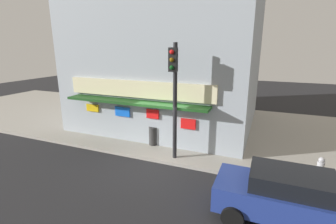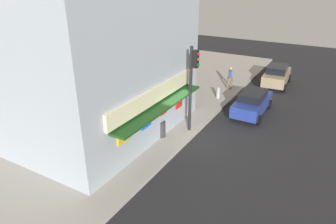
% 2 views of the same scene
% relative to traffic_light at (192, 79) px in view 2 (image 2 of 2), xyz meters
% --- Properties ---
extents(ground_plane, '(61.33, 61.33, 0.00)m').
position_rel_traffic_light_xyz_m(ground_plane, '(-0.81, -0.44, -3.37)').
color(ground_plane, '#232326').
extents(sidewalk, '(40.88, 10.97, 0.14)m').
position_rel_traffic_light_xyz_m(sidewalk, '(-0.81, 5.04, -3.30)').
color(sidewalk, '#A39E93').
rests_on(sidewalk, ground_plane).
extents(corner_building, '(10.40, 10.17, 8.45)m').
position_rel_traffic_light_xyz_m(corner_building, '(-2.32, 5.70, 0.99)').
color(corner_building, '#9EA8B2').
rests_on(corner_building, sidewalk).
extents(traffic_light, '(0.32, 0.58, 5.03)m').
position_rel_traffic_light_xyz_m(traffic_light, '(0.00, 0.00, 0.00)').
color(traffic_light, black).
rests_on(traffic_light, sidewalk).
extents(fire_hydrant, '(0.49, 0.25, 0.86)m').
position_rel_traffic_light_xyz_m(fire_hydrant, '(5.74, 0.52, -2.81)').
color(fire_hydrant, '#B2B2B7').
rests_on(fire_hydrant, sidewalk).
extents(trash_can, '(0.45, 0.45, 0.94)m').
position_rel_traffic_light_xyz_m(trash_can, '(-1.54, 1.11, -2.75)').
color(trash_can, '#2D2D2D').
rests_on(trash_can, sidewalk).
extents(pedestrian, '(0.52, 0.46, 1.78)m').
position_rel_traffic_light_xyz_m(pedestrian, '(8.20, 0.50, -2.25)').
color(pedestrian, brown).
rests_on(pedestrian, sidewalk).
extents(parked_car_blue, '(4.21, 1.95, 1.58)m').
position_rel_traffic_light_xyz_m(parked_car_blue, '(4.50, -2.38, -2.55)').
color(parked_car_blue, navy).
rests_on(parked_car_blue, ground_plane).
extents(parked_car_tan, '(4.27, 2.19, 1.68)m').
position_rel_traffic_light_xyz_m(parked_car_tan, '(11.39, -2.52, -2.51)').
color(parked_car_tan, '#9E8966').
rests_on(parked_car_tan, ground_plane).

